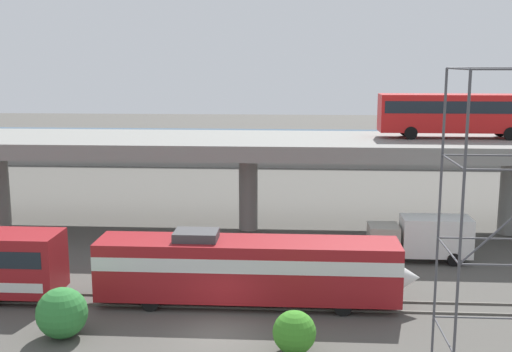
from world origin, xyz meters
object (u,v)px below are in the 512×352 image
Objects in this scene: parked_car_1 at (363,145)px; parked_car_3 at (303,144)px; service_truck_west at (422,237)px; parked_car_0 at (190,148)px; transit_bus_on_overpass at (457,112)px; parked_car_5 at (231,145)px; train_locomotive at (262,267)px; scaffolding_tower at (495,240)px; parked_car_4 at (424,148)px; parked_car_2 at (109,145)px.

parked_car_3 is (-8.17, -0.16, 0.00)m from parked_car_1.
parked_car_0 is at bearing -60.56° from service_truck_west.
parked_car_1 is 1.00× the size of parked_car_3.
transit_bus_on_overpass is at bearing -50.31° from parked_car_0.
parked_car_5 is (-17.91, -1.54, -0.00)m from parked_car_1.
train_locomotive is at bearing -101.56° from parked_car_1.
transit_bus_on_overpass is at bearing 79.27° from scaffolding_tower.
train_locomotive is at bearing -92.90° from parked_car_3.
parked_car_4 is 25.65m from parked_car_5.
parked_car_1 is 1.07× the size of parked_car_5.
scaffolding_tower is 2.82× the size of parked_car_3.
transit_bus_on_overpass is (14.24, 16.74, 7.30)m from train_locomotive.
scaffolding_tower is at bearing -98.86° from parked_car_4.
service_truck_west is at bearing -67.90° from parked_car_5.
train_locomotive is 3.80× the size of parked_car_1.
train_locomotive is 1.34× the size of scaffolding_tower.
train_locomotive reaches higher than parked_car_3.
train_locomotive is 3.80× the size of parked_car_3.
scaffolding_tower is 2.82× the size of parked_car_1.
transit_bus_on_overpass reaches higher than parked_car_0.
parked_car_2 is (-32.43, 60.86, -4.89)m from scaffolding_tower.
train_locomotive is 53.00m from parked_car_3.
transit_bus_on_overpass is 2.57× the size of parked_car_1.
transit_bus_on_overpass is 42.02m from parked_car_0.
service_truck_west reaches higher than parked_car_2.
parked_car_3 is 16.08m from parked_car_4.
service_truck_west reaches higher than parked_car_3.
parked_car_2 and parked_car_5 have the same top height.
parked_car_2 is at bearing 172.53° from parked_car_0.
parked_car_4 is at bearing 81.14° from scaffolding_tower.
service_truck_west is at bearing -90.61° from parked_car_1.
service_truck_west is 44.49m from parked_car_1.
scaffolding_tower is at bearing -75.55° from parked_car_5.
scaffolding_tower is (9.02, -10.82, 4.80)m from train_locomotive.
parked_car_0 is 0.94× the size of parked_car_3.
scaffolding_tower is 62.22m from parked_car_4.
train_locomotive reaches higher than parked_car_4.
parked_car_3 is at bearing 16.37° from parked_car_0.
parked_car_1 is (-3.39, 36.35, -7.39)m from transit_bus_on_overpass.
scaffolding_tower is at bearing -70.36° from parked_car_0.
scaffolding_tower reaches higher than parked_car_4.
train_locomotive is at bearing -64.93° from parked_car_2.
train_locomotive is 4.02× the size of parked_car_0.
parked_car_1 and parked_car_3 have the same top height.
train_locomotive is 2.61× the size of service_truck_west.
parked_car_1 is at bearing 78.44° from train_locomotive.
parked_car_0 is 0.94× the size of parked_car_1.
parked_car_5 is at bearing -58.54° from transit_bus_on_overpass.
service_truck_west is 1.54× the size of parked_car_2.
scaffolding_tower is at bearing 85.99° from service_truck_west.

